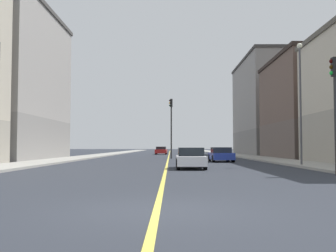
{
  "coord_description": "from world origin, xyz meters",
  "views": [
    {
      "loc": [
        0.31,
        -8.53,
        1.36
      ],
      "look_at": [
        -0.07,
        41.93,
        3.95
      ],
      "focal_mm": 42.61,
      "sensor_mm": 36.0,
      "label": 1
    }
  ],
  "objects_px": {
    "car_red": "(161,151)",
    "car_blue": "(221,155)",
    "building_left_far": "(279,107)",
    "street_lamp_left_near": "(300,92)",
    "traffic_light_median_far": "(171,120)",
    "car_white": "(191,158)",
    "building_left_mid": "(326,108)",
    "traffic_light_left_near": "(335,98)"
  },
  "relations": [
    {
      "from": "building_left_mid",
      "to": "traffic_light_median_far",
      "type": "height_order",
      "value": "building_left_mid"
    },
    {
      "from": "building_left_far",
      "to": "traffic_light_left_near",
      "type": "xyz_separation_m",
      "value": [
        -9.74,
        -45.65,
        -4.07
      ]
    },
    {
      "from": "traffic_light_median_far",
      "to": "car_blue",
      "type": "distance_m",
      "value": 11.08
    },
    {
      "from": "street_lamp_left_near",
      "to": "traffic_light_left_near",
      "type": "bearing_deg",
      "value": -97.17
    },
    {
      "from": "traffic_light_left_near",
      "to": "car_red",
      "type": "relative_size",
      "value": 1.25
    },
    {
      "from": "building_left_far",
      "to": "traffic_light_left_near",
      "type": "relative_size",
      "value": 3.72
    },
    {
      "from": "car_red",
      "to": "traffic_light_left_near",
      "type": "bearing_deg",
      "value": -79.22
    },
    {
      "from": "street_lamp_left_near",
      "to": "building_left_far",
      "type": "bearing_deg",
      "value": 76.92
    },
    {
      "from": "building_left_mid",
      "to": "car_blue",
      "type": "distance_m",
      "value": 16.93
    },
    {
      "from": "building_left_mid",
      "to": "traffic_light_left_near",
      "type": "xyz_separation_m",
      "value": [
        -9.74,
        -26.12,
        -2.06
      ]
    },
    {
      "from": "building_left_mid",
      "to": "street_lamp_left_near",
      "type": "distance_m",
      "value": 20.05
    },
    {
      "from": "street_lamp_left_near",
      "to": "car_white",
      "type": "distance_m",
      "value": 8.99
    },
    {
      "from": "car_red",
      "to": "car_blue",
      "type": "bearing_deg",
      "value": -79.45
    },
    {
      "from": "traffic_light_left_near",
      "to": "car_red",
      "type": "height_order",
      "value": "traffic_light_left_near"
    },
    {
      "from": "building_left_far",
      "to": "car_white",
      "type": "height_order",
      "value": "building_left_far"
    },
    {
      "from": "traffic_light_median_far",
      "to": "car_red",
      "type": "xyz_separation_m",
      "value": [
        -1.69,
        23.12,
        -3.64
      ]
    },
    {
      "from": "building_left_far",
      "to": "street_lamp_left_near",
      "type": "bearing_deg",
      "value": -103.08
    },
    {
      "from": "traffic_light_left_near",
      "to": "street_lamp_left_near",
      "type": "distance_m",
      "value": 8.27
    },
    {
      "from": "building_left_mid",
      "to": "car_red",
      "type": "distance_m",
      "value": 30.37
    },
    {
      "from": "traffic_light_left_near",
      "to": "street_lamp_left_near",
      "type": "bearing_deg",
      "value": 82.83
    },
    {
      "from": "building_left_mid",
      "to": "traffic_light_median_far",
      "type": "bearing_deg",
      "value": -179.82
    },
    {
      "from": "building_left_far",
      "to": "car_blue",
      "type": "bearing_deg",
      "value": -114.14
    },
    {
      "from": "car_blue",
      "to": "car_red",
      "type": "relative_size",
      "value": 0.9
    },
    {
      "from": "car_blue",
      "to": "street_lamp_left_near",
      "type": "bearing_deg",
      "value": -63.11
    },
    {
      "from": "building_left_mid",
      "to": "building_left_far",
      "type": "relative_size",
      "value": 0.72
    },
    {
      "from": "car_white",
      "to": "street_lamp_left_near",
      "type": "bearing_deg",
      "value": 16.67
    },
    {
      "from": "building_left_far",
      "to": "car_white",
      "type": "bearing_deg",
      "value": -112.18
    },
    {
      "from": "traffic_light_left_near",
      "to": "car_white",
      "type": "xyz_separation_m",
      "value": [
        -6.49,
        5.84,
        -3.0
      ]
    },
    {
      "from": "building_left_mid",
      "to": "traffic_light_left_near",
      "type": "height_order",
      "value": "building_left_mid"
    },
    {
      "from": "car_blue",
      "to": "traffic_light_median_far",
      "type": "bearing_deg",
      "value": 114.8
    },
    {
      "from": "building_left_mid",
      "to": "car_white",
      "type": "xyz_separation_m",
      "value": [
        -16.23,
        -20.29,
        -5.06
      ]
    },
    {
      "from": "building_left_mid",
      "to": "car_red",
      "type": "height_order",
      "value": "building_left_mid"
    },
    {
      "from": "car_white",
      "to": "building_left_mid",
      "type": "bearing_deg",
      "value": 51.33
    },
    {
      "from": "car_red",
      "to": "car_white",
      "type": "bearing_deg",
      "value": -86.21
    },
    {
      "from": "traffic_light_median_far",
      "to": "car_white",
      "type": "relative_size",
      "value": 1.54
    },
    {
      "from": "building_left_mid",
      "to": "car_white",
      "type": "height_order",
      "value": "building_left_mid"
    },
    {
      "from": "building_left_far",
      "to": "traffic_light_median_far",
      "type": "height_order",
      "value": "building_left_far"
    },
    {
      "from": "traffic_light_median_far",
      "to": "car_red",
      "type": "bearing_deg",
      "value": 94.17
    },
    {
      "from": "traffic_light_left_near",
      "to": "car_blue",
      "type": "distance_m",
      "value": 17.16
    },
    {
      "from": "building_left_far",
      "to": "car_red",
      "type": "xyz_separation_m",
      "value": [
        -19.11,
        3.54,
        -7.04
      ]
    },
    {
      "from": "traffic_light_left_near",
      "to": "street_lamp_left_near",
      "type": "relative_size",
      "value": 0.68
    },
    {
      "from": "traffic_light_median_far",
      "to": "car_white",
      "type": "height_order",
      "value": "traffic_light_median_far"
    }
  ]
}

